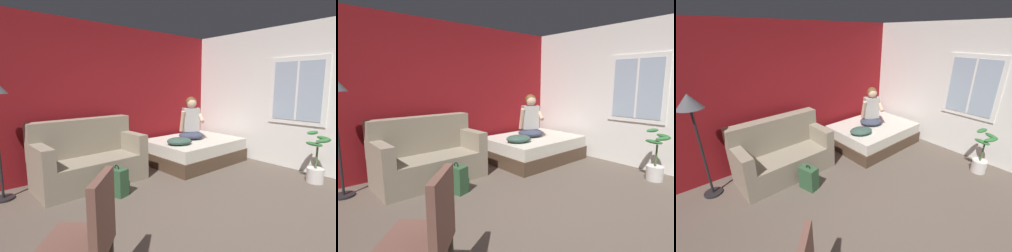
% 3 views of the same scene
% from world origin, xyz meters
% --- Properties ---
extents(ground_plane, '(40.00, 40.00, 0.00)m').
position_xyz_m(ground_plane, '(0.00, 0.00, 0.00)').
color(ground_plane, brown).
extents(wall_back_accent, '(10.69, 0.16, 2.70)m').
position_xyz_m(wall_back_accent, '(0.00, 2.86, 1.35)').
color(wall_back_accent, maroon).
rests_on(wall_back_accent, ground).
extents(wall_side_with_window, '(0.19, 6.97, 2.70)m').
position_xyz_m(wall_side_with_window, '(2.92, 0.01, 1.35)').
color(wall_side_with_window, silver).
rests_on(wall_side_with_window, ground).
extents(bed, '(1.85, 1.39, 0.48)m').
position_xyz_m(bed, '(1.75, 1.97, 0.24)').
color(bed, '#4C3828').
rests_on(bed, ground).
extents(couch, '(1.72, 0.86, 1.04)m').
position_xyz_m(couch, '(-0.42, 2.24, 0.39)').
color(couch, gray).
rests_on(couch, ground).
extents(person_seated, '(0.66, 0.63, 0.88)m').
position_xyz_m(person_seated, '(1.73, 2.03, 0.84)').
color(person_seated, '#383D51').
rests_on(person_seated, bed).
extents(backpack, '(0.29, 0.34, 0.46)m').
position_xyz_m(backpack, '(-0.32, 1.52, 0.19)').
color(backpack, '#2D5133').
rests_on(backpack, ground).
extents(throw_pillow, '(0.57, 0.49, 0.14)m').
position_xyz_m(throw_pillow, '(1.17, 1.79, 0.55)').
color(throw_pillow, '#385147').
rests_on(throw_pillow, bed).
extents(cell_phone, '(0.15, 0.08, 0.01)m').
position_xyz_m(cell_phone, '(1.45, 1.82, 0.48)').
color(cell_phone, black).
rests_on(cell_phone, bed).
extents(floor_lamp, '(0.36, 0.36, 1.70)m').
position_xyz_m(floor_lamp, '(-1.62, 2.42, 1.43)').
color(floor_lamp, black).
rests_on(floor_lamp, ground).
extents(potted_plant, '(0.39, 0.37, 0.85)m').
position_xyz_m(potted_plant, '(2.40, -0.17, 0.30)').
color(potted_plant, silver).
rests_on(potted_plant, ground).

